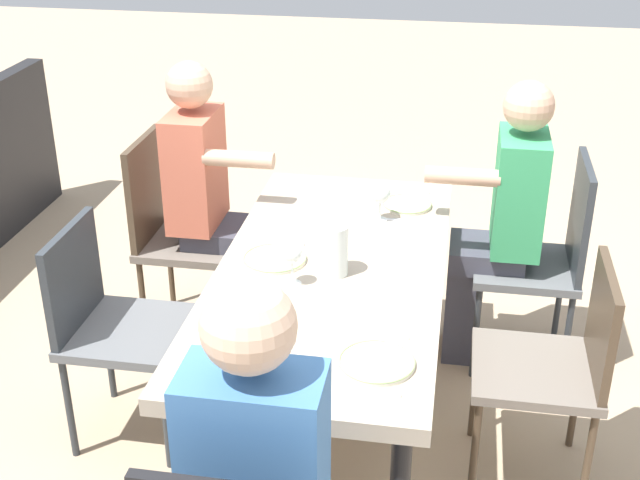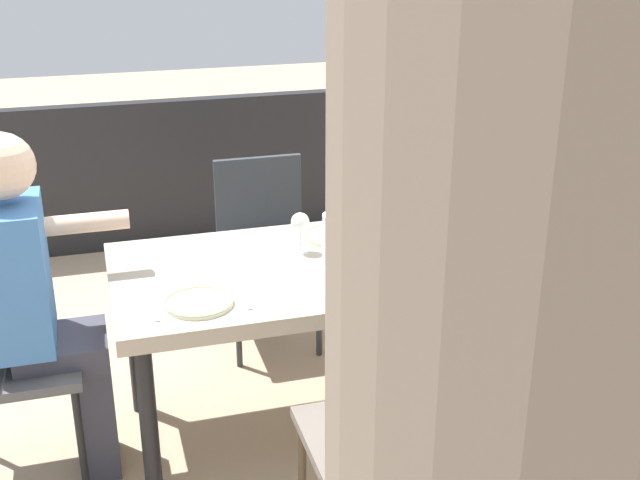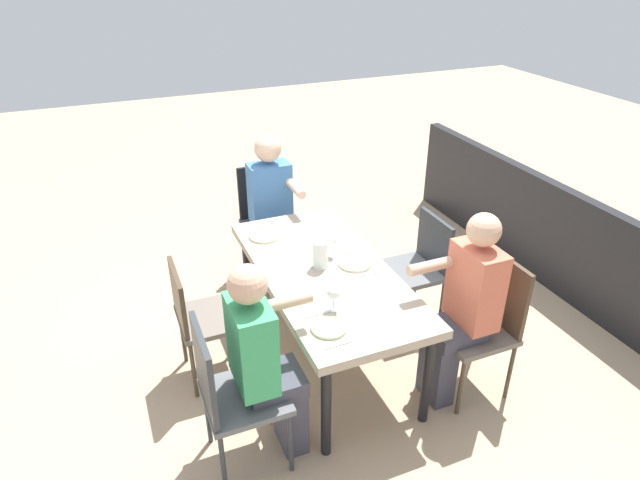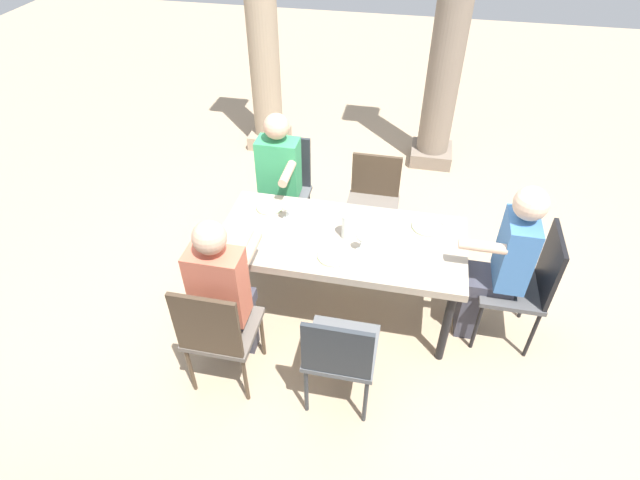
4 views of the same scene
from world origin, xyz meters
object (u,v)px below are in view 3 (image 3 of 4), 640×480
at_px(wine_glass_0, 334,293).
at_px(plate_2, 265,236).
at_px(chair_mid_north, 200,313).
at_px(diner_woman_green, 273,207).
at_px(dining_table, 325,278).
at_px(chair_head_east, 267,214).
at_px(wine_glass_1, 332,241).
at_px(diner_guest_third, 265,359).
at_px(chair_west_north, 229,390).
at_px(chair_mid_south, 419,263).
at_px(plate_1, 355,263).
at_px(chair_west_south, 485,318).
at_px(plate_0, 329,328).
at_px(diner_man_white, 464,304).
at_px(water_pitcher, 320,256).

xyz_separation_m(wine_glass_0, plate_2, (1.03, 0.10, -0.11)).
height_order(chair_mid_north, diner_woman_green, diner_woman_green).
relative_size(dining_table, chair_head_east, 1.81).
bearing_deg(wine_glass_1, dining_table, 143.07).
bearing_deg(wine_glass_0, wine_glass_1, -22.62).
bearing_deg(chair_mid_north, diner_guest_third, -165.72).
bearing_deg(chair_west_north, plate_2, -25.91).
distance_m(diner_woman_green, wine_glass_0, 1.56).
height_order(chair_mid_south, plate_1, chair_mid_south).
height_order(chair_west_south, plate_0, chair_west_south).
bearing_deg(chair_mid_north, chair_west_north, 179.31).
bearing_deg(diner_woman_green, plate_0, 172.19).
height_order(chair_west_north, diner_man_white, diner_man_white).
relative_size(diner_man_white, wine_glass_0, 8.09).
distance_m(chair_mid_north, diner_guest_third, 0.83).
relative_size(plate_1, plate_2, 1.02).
relative_size(chair_mid_north, plate_0, 4.16).
relative_size(chair_west_south, plate_0, 4.55).
height_order(chair_west_north, diner_guest_third, diner_guest_third).
height_order(chair_west_north, chair_head_east, chair_head_east).
distance_m(wine_glass_0, wine_glass_1, 0.64).
xyz_separation_m(chair_mid_south, plate_2, (0.46, 1.06, 0.23)).
relative_size(diner_woman_green, wine_glass_0, 8.13).
bearing_deg(chair_head_east, plate_2, 161.79).
bearing_deg(chair_mid_north, water_pitcher, -96.37).
relative_size(diner_woman_green, plate_2, 5.62).
bearing_deg(dining_table, plate_0, 158.80).
height_order(dining_table, plate_2, plate_2).
height_order(diner_guest_third, plate_2, diner_guest_third).
bearing_deg(water_pitcher, wine_glass_0, 166.72).
relative_size(chair_west_north, plate_2, 4.10).
bearing_deg(plate_2, chair_head_east, -18.21).
bearing_deg(plate_0, diner_man_white, -93.21).
distance_m(chair_west_north, diner_man_white, 1.49).
height_order(chair_west_north, chair_west_south, chair_west_north).
bearing_deg(chair_west_south, chair_mid_north, 64.70).
height_order(chair_mid_north, water_pitcher, water_pitcher).
distance_m(chair_mid_north, wine_glass_0, 0.96).
xyz_separation_m(chair_mid_south, wine_glass_0, (-0.57, 0.96, 0.33)).
bearing_deg(diner_guest_third, dining_table, -44.22).
xyz_separation_m(wine_glass_1, water_pitcher, (-0.10, 0.13, -0.03)).
xyz_separation_m(dining_table, chair_mid_north, (0.14, 0.83, -0.15)).
relative_size(diner_woman_green, wine_glass_1, 8.18).
bearing_deg(wine_glass_0, diner_man_white, -105.00).
bearing_deg(diner_guest_third, diner_woman_green, -19.77).
xyz_separation_m(chair_mid_south, chair_head_east, (1.16, 0.83, 0.04)).
distance_m(chair_mid_south, chair_head_east, 1.43).
bearing_deg(diner_man_white, plate_0, 86.79).
height_order(wine_glass_0, plate_1, wine_glass_0).
xyz_separation_m(chair_mid_south, diner_woman_green, (0.97, 0.83, 0.19)).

